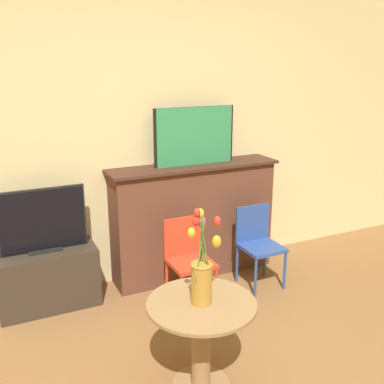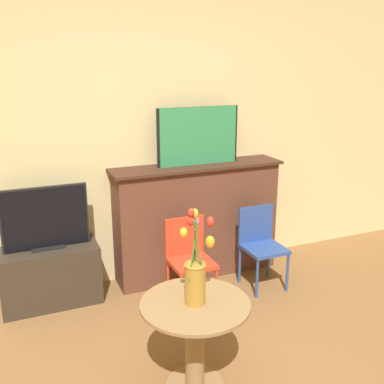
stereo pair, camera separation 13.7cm
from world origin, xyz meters
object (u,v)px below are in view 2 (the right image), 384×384
(tv_monitor, at_px, (45,219))
(chair_red, at_px, (189,255))
(chair_blue, at_px, (261,241))
(vase_tulips, at_px, (196,271))
(painting, at_px, (198,136))

(tv_monitor, height_order, chair_red, tv_monitor)
(tv_monitor, height_order, chair_blue, tv_monitor)
(vase_tulips, bearing_deg, tv_monitor, 116.70)
(painting, bearing_deg, vase_tulips, -114.21)
(painting, height_order, chair_blue, painting)
(chair_red, bearing_deg, chair_blue, 1.67)
(painting, bearing_deg, chair_blue, -46.35)
(chair_red, bearing_deg, tv_monitor, 158.73)
(tv_monitor, relative_size, chair_blue, 0.96)
(chair_blue, distance_m, vase_tulips, 1.47)
(tv_monitor, relative_size, chair_red, 0.96)
(painting, xyz_separation_m, tv_monitor, (-1.32, -0.04, -0.56))
(painting, relative_size, chair_red, 1.08)
(tv_monitor, bearing_deg, vase_tulips, -63.30)
(chair_blue, bearing_deg, vase_tulips, -136.67)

